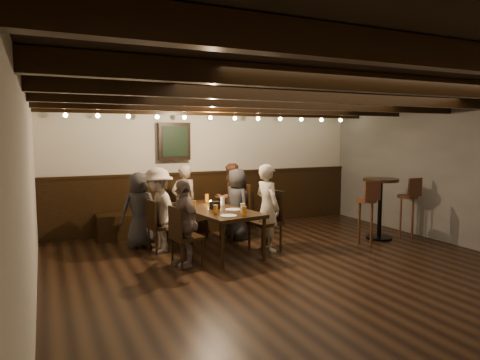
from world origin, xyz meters
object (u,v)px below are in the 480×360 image
bar_stool_left (366,221)px  chair_right_near (235,223)px  person_bench_centre (184,202)px  person_left_far (184,223)px  person_bench_left (139,210)px  bar_stool_right (407,216)px  person_bench_right (230,199)px  high_top_table (380,199)px  chair_left_near (161,236)px  person_right_far (267,208)px  chair_left_far (186,247)px  person_right_near (237,204)px  dining_table (213,212)px  person_left_near (158,210)px  chair_right_far (266,232)px

bar_stool_left → chair_right_near: bearing=150.4°
person_bench_centre → person_left_far: bearing=63.4°
person_bench_left → bar_stool_right: person_bench_left is taller
bar_stool_left → bar_stool_right: size_ratio=1.00×
person_bench_right → bar_stool_right: size_ratio=1.20×
person_left_far → bar_stool_left: 3.20m
person_bench_centre → high_top_table: bearing=145.3°
person_bench_centre → person_left_far: size_ratio=1.06×
chair_left_near → person_right_far: size_ratio=0.60×
chair_left_far → high_top_table: (3.66, 0.06, 0.46)m
person_right_near → high_top_table: person_right_near is taller
dining_table → bar_stool_right: 3.58m
person_bench_left → high_top_table: 4.23m
person_bench_centre → person_left_far: 1.68m
chair_right_near → bar_stool_right: bearing=-121.8°
person_left_near → person_left_far: bearing=0.0°
person_bench_left → bar_stool_right: 4.76m
person_bench_left → person_right_near: person_right_near is taller
chair_left_near → person_right_near: person_right_near is taller
person_bench_right → person_left_far: bearing=39.3°
bar_stool_left → person_right_far: bearing=171.9°
dining_table → person_bench_centre: bearing=90.0°
person_bench_centre → person_right_far: size_ratio=0.95×
person_right_far → bar_stool_left: 1.77m
person_bench_left → person_left_near: 0.48m
person_bench_left → person_bench_right: person_bench_right is taller
chair_right_far → person_right_near: (-0.11, 0.89, 0.34)m
chair_right_near → person_right_far: 0.99m
person_bench_left → person_bench_right: size_ratio=0.94×
person_left_far → chair_right_far: bearing=90.0°
high_top_table → person_bench_left: bearing=162.8°
person_bench_left → chair_left_far: bearing=97.7°
chair_left_near → person_left_near: (-0.03, -0.00, 0.42)m
person_left_far → chair_right_near: bearing=121.5°
dining_table → chair_right_far: (0.78, -0.33, -0.34)m
chair_left_near → person_bench_left: 0.61m
chair_right_near → chair_left_far: bearing=122.0°
person_left_far → high_top_table: 3.69m
chair_right_near → person_bench_centre: bearing=50.2°
person_left_far → dining_table: bearing=121.0°
person_bench_right → person_right_far: person_right_far is taller
dining_table → high_top_table: 3.06m
chair_right_near → person_right_far: person_right_far is taller
chair_right_near → chair_right_far: bearing=180.0°
person_left_far → chair_left_far: bearing=90.0°
person_bench_right → person_left_near: size_ratio=0.99×
chair_left_near → person_left_near: 0.42m
bar_stool_right → chair_left_near: bearing=166.9°
person_left_near → bar_stool_left: size_ratio=1.22×
chair_left_far → person_bench_right: person_bench_right is taller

